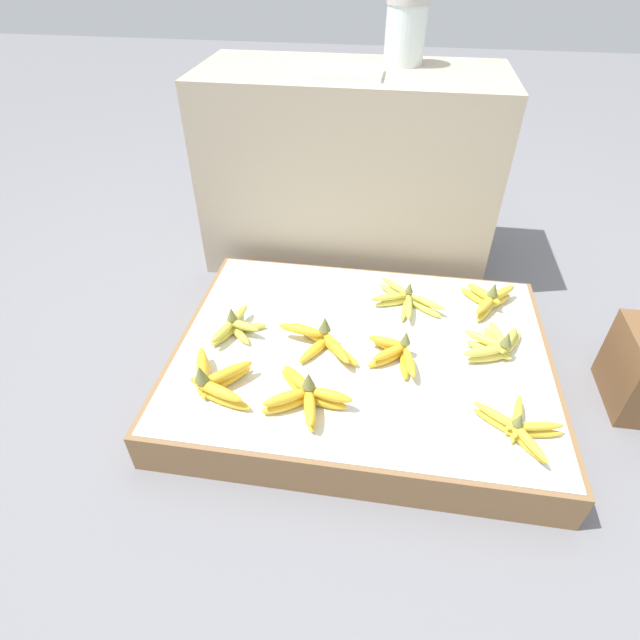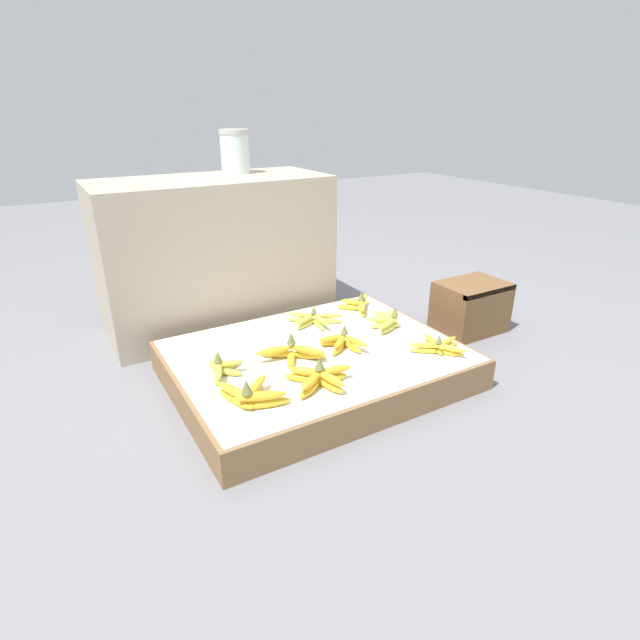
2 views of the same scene
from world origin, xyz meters
The scene contains 15 objects.
ground_plane centered at (0.00, 0.00, 0.00)m, with size 10.00×10.00×0.00m, color slate.
display_platform centered at (0.00, 0.00, 0.06)m, with size 1.10×0.84×0.13m.
back_vendor_table centered at (-0.13, 0.73, 0.36)m, with size 1.07×0.47×0.71m.
wooden_crate centered at (0.88, 0.03, 0.12)m, with size 0.32×0.23×0.24m.
banana_bunch_front_left centered at (-0.37, -0.23, 0.16)m, with size 0.20×0.19×0.11m.
banana_bunch_front_midleft centered at (-0.13, -0.25, 0.16)m, with size 0.24×0.22×0.11m.
banana_bunch_front_right centered at (0.40, -0.25, 0.15)m, with size 0.22×0.21×0.08m.
banana_bunch_middle_left centered at (-0.39, 0.01, 0.16)m, with size 0.15×0.19×0.09m.
banana_bunch_middle_midleft centered at (-0.12, -0.02, 0.16)m, with size 0.26×0.20×0.11m.
banana_bunch_middle_midright centered at (0.10, -0.04, 0.16)m, with size 0.15×0.17×0.09m.
banana_bunch_middle_right centered at (0.38, 0.04, 0.16)m, with size 0.20×0.18×0.10m.
banana_bunch_back_midright centered at (0.12, 0.22, 0.15)m, with size 0.25×0.22×0.08m.
banana_bunch_back_right centered at (0.38, 0.25, 0.16)m, with size 0.18×0.18×0.10m.
glass_jar centered at (0.04, 0.82, 0.82)m, with size 0.14×0.14×0.20m.
foam_tray_white centered at (-0.14, 0.64, 0.72)m, with size 0.24×0.15×0.02m.
Camera 2 is at (-0.88, -1.52, 1.01)m, focal length 28.00 mm.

